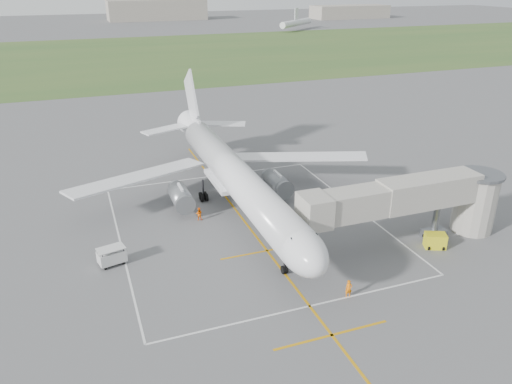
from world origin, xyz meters
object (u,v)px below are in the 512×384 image
object	(u,v)px
gpu_unit	(435,241)
ramp_worker_wing	(199,214)
airliner	(234,175)
ramp_worker_nose	(349,289)
baggage_cart	(112,256)
jet_bridge	(421,200)

from	to	relation	value
gpu_unit	ramp_worker_wing	bearing A→B (deg)	169.14
airliner	ramp_worker_nose	bearing A→B (deg)	-79.57
baggage_cart	ramp_worker_nose	size ratio (longest dim) A/B	1.74
airliner	ramp_worker_wing	xyz separation A→B (m)	(-4.79, -1.42, -3.62)
jet_bridge	ramp_worker_nose	world-z (taller)	jet_bridge
airliner	jet_bridge	size ratio (longest dim) A/B	2.00
airliner	ramp_worker_nose	world-z (taller)	airliner
airliner	gpu_unit	distance (m)	23.47
airliner	jet_bridge	bearing A→B (deg)	-42.19
jet_bridge	ramp_worker_nose	bearing A→B (deg)	-151.68
gpu_unit	jet_bridge	bearing A→B (deg)	139.14
airliner	baggage_cart	xyz separation A→B (m)	(-15.18, -7.91, -3.47)
jet_bridge	ramp_worker_nose	distance (m)	14.09
gpu_unit	ramp_worker_wing	size ratio (longest dim) A/B	1.59
ramp_worker_nose	ramp_worker_wing	world-z (taller)	ramp_worker_nose
baggage_cart	ramp_worker_wing	distance (m)	12.25
baggage_cart	ramp_worker_nose	distance (m)	22.87
jet_bridge	baggage_cart	world-z (taller)	jet_bridge
gpu_unit	ramp_worker_nose	bearing A→B (deg)	-136.95
ramp_worker_nose	jet_bridge	bearing A→B (deg)	41.38
airliner	ramp_worker_wing	world-z (taller)	airliner
jet_bridge	ramp_worker_wing	world-z (taller)	jet_bridge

